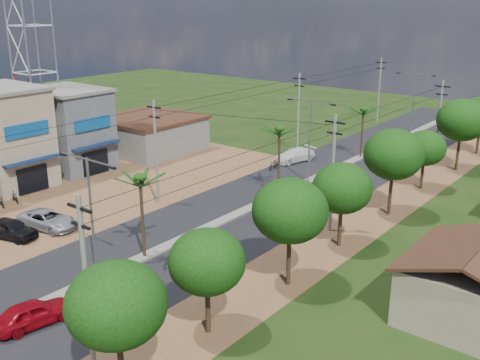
% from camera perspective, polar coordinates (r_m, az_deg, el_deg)
% --- Properties ---
extents(ground, '(160.00, 160.00, 0.00)m').
position_cam_1_polar(ground, '(36.89, -14.30, -9.83)').
color(ground, black).
rests_on(ground, ground).
extents(road, '(12.00, 110.00, 0.04)m').
position_cam_1_polar(road, '(46.49, 0.39, -3.27)').
color(road, black).
rests_on(road, ground).
extents(median, '(1.00, 90.00, 0.18)m').
position_cam_1_polar(median, '(48.72, 2.57, -2.18)').
color(median, '#605E56').
rests_on(median, ground).
extents(dirt_lot_west, '(18.00, 46.00, 0.04)m').
position_cam_1_polar(dirt_lot_west, '(52.49, -17.51, -1.61)').
color(dirt_lot_west, brown).
rests_on(dirt_lot_west, ground).
extents(dirt_shoulder_east, '(5.00, 90.00, 0.03)m').
position_cam_1_polar(dirt_shoulder_east, '(42.21, 9.58, -5.82)').
color(dirt_shoulder_east, brown).
rests_on(dirt_shoulder_east, ground).
extents(shophouse_cream, '(9.00, 6.40, 9.30)m').
position_cam_1_polar(shophouse_cream, '(56.54, -22.84, 4.09)').
color(shophouse_cream, gray).
rests_on(shophouse_cream, ground).
extents(shophouse_grey, '(9.00, 6.40, 8.30)m').
position_cam_1_polar(shophouse_grey, '(60.21, -17.01, 5.00)').
color(shophouse_grey, '#4A4B51').
rests_on(shophouse_grey, ground).
extents(low_shed, '(10.40, 10.40, 3.95)m').
position_cam_1_polar(low_shed, '(65.99, -9.26, 4.69)').
color(low_shed, '#605E56').
rests_on(low_shed, ground).
extents(house_east_near, '(7.60, 7.50, 4.60)m').
position_cam_1_polar(house_east_near, '(33.25, 23.18, -9.38)').
color(house_east_near, gray).
rests_on(house_east_near, ground).
extents(tree_east_a, '(4.40, 4.40, 6.37)m').
position_cam_1_polar(tree_east_a, '(24.90, -12.45, -12.27)').
color(tree_east_a, black).
rests_on(tree_east_a, ground).
extents(tree_east_b, '(4.00, 4.00, 5.83)m').
position_cam_1_polar(tree_east_b, '(28.82, -3.38, -8.30)').
color(tree_east_b, black).
rests_on(tree_east_b, ground).
extents(tree_east_c, '(4.60, 4.60, 6.83)m').
position_cam_1_polar(tree_east_c, '(33.41, 5.11, -3.14)').
color(tree_east_c, black).
rests_on(tree_east_c, ground).
extents(tree_east_d, '(4.20, 4.20, 6.13)m').
position_cam_1_polar(tree_east_d, '(39.44, 10.34, -0.84)').
color(tree_east_d, black).
rests_on(tree_east_d, ground).
extents(tree_east_e, '(4.80, 4.80, 7.14)m').
position_cam_1_polar(tree_east_e, '(46.10, 15.35, 2.53)').
color(tree_east_e, black).
rests_on(tree_east_e, ground).
extents(tree_east_f, '(3.80, 3.80, 5.52)m').
position_cam_1_polar(tree_east_f, '(53.78, 18.27, 3.09)').
color(tree_east_f, black).
rests_on(tree_east_f, ground).
extents(tree_east_g, '(5.00, 5.00, 7.38)m').
position_cam_1_polar(tree_east_g, '(60.74, 21.62, 5.68)').
color(tree_east_g, black).
rests_on(tree_east_g, ground).
extents(palm_median_near, '(2.00, 2.00, 6.15)m').
position_cam_1_polar(palm_median_near, '(37.08, -10.10, -0.10)').
color(palm_median_near, black).
rests_on(palm_median_near, ground).
extents(palm_median_mid, '(2.00, 2.00, 6.55)m').
position_cam_1_polar(palm_median_mid, '(48.63, 4.05, 4.90)').
color(palm_median_mid, black).
rests_on(palm_median_mid, ground).
extents(palm_median_far, '(2.00, 2.00, 5.85)m').
position_cam_1_polar(palm_median_far, '(62.37, 12.44, 6.83)').
color(palm_median_far, black).
rests_on(palm_median_far, ground).
extents(streetlight_near, '(5.10, 0.18, 8.00)m').
position_cam_1_polar(streetlight_near, '(34.97, -14.90, -2.86)').
color(streetlight_near, gray).
rests_on(streetlight_near, ground).
extents(streetlight_mid, '(5.10, 0.18, 8.00)m').
position_cam_1_polar(streetlight_mid, '(52.99, 7.09, 4.66)').
color(streetlight_mid, gray).
rests_on(streetlight_mid, ground).
extents(streetlight_far, '(5.10, 0.18, 8.00)m').
position_cam_1_polar(streetlight_far, '(75.12, 17.21, 7.92)').
color(streetlight_far, gray).
rests_on(streetlight_far, ground).
extents(utility_pole_w_b, '(1.60, 0.24, 9.00)m').
position_cam_1_polar(utility_pole_w_b, '(47.43, -8.54, 2.98)').
color(utility_pole_w_b, '#605E56').
rests_on(utility_pole_w_b, ground).
extents(utility_pole_w_c, '(1.60, 0.24, 9.00)m').
position_cam_1_polar(utility_pole_w_c, '(64.08, 5.96, 6.98)').
color(utility_pole_w_c, '#605E56').
rests_on(utility_pole_w_c, ground).
extents(utility_pole_w_d, '(1.60, 0.24, 9.00)m').
position_cam_1_polar(utility_pole_w_d, '(82.36, 13.96, 8.99)').
color(utility_pole_w_d, '#605E56').
rests_on(utility_pole_w_d, ground).
extents(utility_pole_e_a, '(1.60, 0.24, 9.00)m').
position_cam_1_polar(utility_pole_e_a, '(26.19, -15.33, -10.24)').
color(utility_pole_e_a, '#605E56').
rests_on(utility_pole_e_a, ground).
extents(utility_pole_e_b, '(1.60, 0.24, 9.00)m').
position_cam_1_polar(utility_pole_e_b, '(41.84, 9.39, 0.91)').
color(utility_pole_e_b, '#605E56').
rests_on(utility_pole_e_b, ground).
extents(utility_pole_e_c, '(1.60, 0.24, 9.00)m').
position_cam_1_polar(utility_pole_e_c, '(61.51, 19.53, 5.59)').
color(utility_pole_e_c, '#605E56').
rests_on(utility_pole_e_c, ground).
extents(car_red_near, '(2.45, 4.46, 1.44)m').
position_cam_1_polar(car_red_near, '(32.91, -20.25, -12.62)').
color(car_red_near, maroon).
rests_on(car_red_near, ground).
extents(car_silver_mid, '(2.16, 4.49, 1.42)m').
position_cam_1_polar(car_silver_mid, '(46.64, 5.85, -2.39)').
color(car_silver_mid, '#989AA0').
rests_on(car_silver_mid, ground).
extents(car_white_far, '(3.27, 5.23, 1.41)m').
position_cam_1_polar(car_white_far, '(60.92, 5.55, 2.51)').
color(car_white_far, silver).
rests_on(car_white_far, ground).
extents(car_parked_silver, '(5.26, 3.07, 1.37)m').
position_cam_1_polar(car_parked_silver, '(45.48, -18.91, -3.88)').
color(car_parked_silver, '#989AA0').
rests_on(car_parked_silver, ground).
extents(car_parked_dark, '(4.58, 2.73, 1.46)m').
position_cam_1_polar(car_parked_dark, '(44.66, -22.31, -4.62)').
color(car_parked_dark, black).
rests_on(car_parked_dark, ground).
extents(moto_rider_east, '(1.37, 2.08, 1.04)m').
position_cam_1_polar(moto_rider_east, '(32.14, -10.91, -12.94)').
color(moto_rider_east, black).
rests_on(moto_rider_east, ground).
extents(moto_rider_west_a, '(1.04, 2.01, 1.01)m').
position_cam_1_polar(moto_rider_west_a, '(50.66, 2.70, -0.89)').
color(moto_rider_west_a, black).
rests_on(moto_rider_west_a, ground).
extents(moto_rider_west_b, '(0.48, 1.58, 0.94)m').
position_cam_1_polar(moto_rider_west_b, '(57.85, 3.43, 1.48)').
color(moto_rider_west_b, black).
rests_on(moto_rider_west_b, ground).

